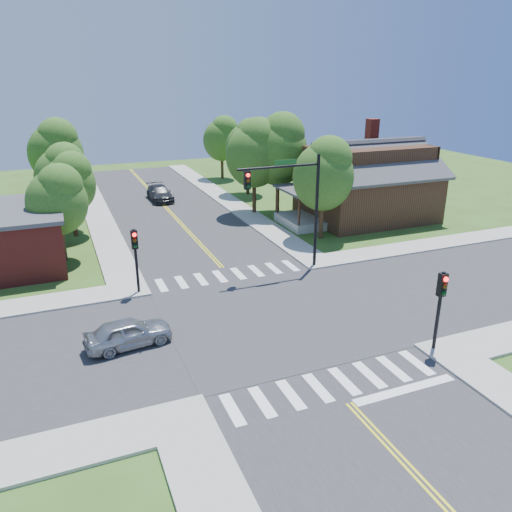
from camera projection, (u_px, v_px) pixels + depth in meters
name	position (u px, v px, depth m)	size (l,w,h in m)	color
ground	(269.00, 319.00, 25.32)	(100.00, 100.00, 0.00)	#375119
road_ns	(269.00, 318.00, 25.31)	(10.00, 90.00, 0.04)	#2D2D30
road_ew	(269.00, 318.00, 25.31)	(90.00, 10.00, 0.04)	#2D2D30
intersection_patch	(269.00, 319.00, 25.32)	(10.20, 10.20, 0.06)	#2D2D30
sidewalk_ne	(360.00, 211.00, 44.64)	(40.00, 40.00, 0.14)	#9E9B93
crosswalk_north	(229.00, 275.00, 30.69)	(8.85, 2.00, 0.01)	white
crosswalk_south	(331.00, 384.00, 19.92)	(8.85, 2.00, 0.01)	white
centerline	(269.00, 318.00, 25.30)	(0.30, 90.00, 0.01)	yellow
stop_bar	(405.00, 391.00, 19.60)	(4.60, 0.45, 0.09)	white
signal_mast_ne	(293.00, 195.00, 29.89)	(5.30, 0.42, 7.20)	black
signal_pole_se	(441.00, 297.00, 21.49)	(0.34, 0.42, 3.80)	black
signal_pole_nw	(135.00, 249.00, 27.27)	(0.34, 0.42, 3.80)	black
house_ne	(367.00, 179.00, 41.89)	(13.05, 8.80, 7.11)	#351C12
tree_e_a	(325.00, 172.00, 35.95)	(4.49, 4.27, 7.64)	#382314
tree_e_b	(279.00, 148.00, 42.51)	(5.15, 4.89, 8.75)	#382314
tree_e_c	(249.00, 145.00, 49.67)	(4.48, 4.25, 7.61)	#382314
tree_e_d	(222.00, 137.00, 57.31)	(4.26, 4.05, 7.25)	#382314
tree_w_a	(58.00, 198.00, 31.71)	(3.81, 3.62, 6.48)	#382314
tree_w_b	(63.00, 174.00, 37.80)	(4.08, 3.87, 6.93)	#382314
tree_w_c	(56.00, 150.00, 44.43)	(4.77, 4.53, 8.11)	#382314
tree_w_d	(55.00, 142.00, 53.07)	(4.36, 4.14, 7.41)	#382314
tree_house	(255.00, 151.00, 42.34)	(4.90, 4.66, 8.34)	#382314
tree_bldg	(70.00, 181.00, 36.78)	(3.79, 3.60, 6.45)	#382314
car_silver	(128.00, 333.00, 22.54)	(4.06, 2.04, 1.33)	#A8ACAF
car_dgrey	(160.00, 194.00, 48.49)	(2.04, 4.84, 1.39)	#2B2C2F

